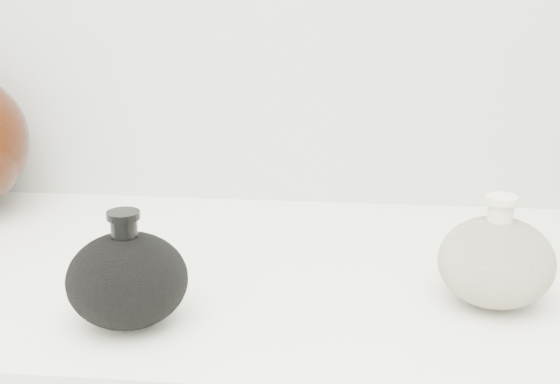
# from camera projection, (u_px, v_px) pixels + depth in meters

# --- Properties ---
(black_gourd_vase) EXTENTS (0.15, 0.15, 0.12)m
(black_gourd_vase) POSITION_uv_depth(u_px,v_px,m) (127.00, 279.00, 0.75)
(black_gourd_vase) COLOR black
(black_gourd_vase) RESTS_ON display_counter
(cream_gourd_vase) EXTENTS (0.15, 0.15, 0.12)m
(cream_gourd_vase) POSITION_uv_depth(u_px,v_px,m) (496.00, 261.00, 0.79)
(cream_gourd_vase) COLOR beige
(cream_gourd_vase) RESTS_ON display_counter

